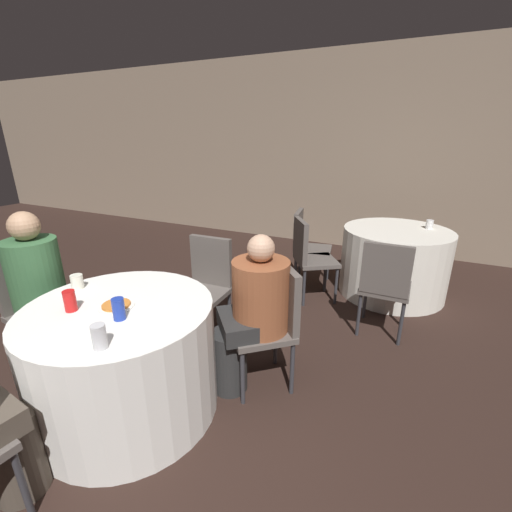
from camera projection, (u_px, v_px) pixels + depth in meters
ground_plane at (147, 434)px, 2.02m from camera, size 16.00×16.00×0.00m
wall_back at (333, 153)px, 5.11m from camera, size 16.00×0.06×2.80m
table_near at (125, 359)px, 2.11m from camera, size 1.10×1.10×0.73m
table_far at (394, 262)px, 3.71m from camera, size 1.11×1.11×0.73m
chair_near_northeast at (274, 316)px, 2.30m from camera, size 0.56×0.56×0.86m
chair_near_west at (35, 300)px, 2.52m from camera, size 0.44×0.44×0.86m
chair_near_north at (206, 279)px, 2.89m from camera, size 0.41×0.42×0.86m
chair_far_south at (385, 281)px, 2.84m from camera, size 0.40×0.41×0.86m
chair_far_west at (306, 241)px, 3.91m from camera, size 0.47×0.46×0.86m
chair_far_southwest at (308, 253)px, 3.53m from camera, size 0.55×0.55×0.86m
person_green_jacket at (44, 294)px, 2.42m from camera, size 0.51×0.37×1.19m
person_floral_shirt at (251, 312)px, 2.25m from camera, size 0.51×0.50×1.09m
pizza_plate_near at (116, 305)px, 1.98m from camera, size 0.20×0.20×0.02m
soda_can_silver at (99, 337)px, 1.58m from camera, size 0.07×0.07×0.12m
soda_can_blue at (119, 309)px, 1.83m from camera, size 0.07×0.07×0.12m
soda_can_red at (70, 301)px, 1.92m from camera, size 0.07×0.07×0.12m
cup_near at (77, 282)px, 2.21m from camera, size 0.08×0.08×0.09m
cup_far at (429, 224)px, 3.61m from camera, size 0.07×0.07×0.09m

